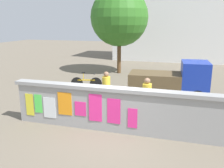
{
  "coord_description": "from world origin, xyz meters",
  "views": [
    {
      "loc": [
        2.05,
        -7.35,
        3.59
      ],
      "look_at": [
        -0.79,
        2.2,
        1.06
      ],
      "focal_mm": 39.09,
      "sensor_mm": 36.0,
      "label": 1
    }
  ],
  "objects_px": {
    "auto_rickshaw_truck": "(172,81)",
    "motorcycle": "(67,95)",
    "person_bystander": "(106,86)",
    "person_walking": "(147,95)",
    "bicycle_far": "(86,83)",
    "tree_roadside": "(119,17)"
  },
  "relations": [
    {
      "from": "auto_rickshaw_truck",
      "to": "motorcycle",
      "type": "xyz_separation_m",
      "value": [
        -4.42,
        -2.17,
        -0.44
      ]
    },
    {
      "from": "auto_rickshaw_truck",
      "to": "motorcycle",
      "type": "distance_m",
      "value": 4.94
    },
    {
      "from": "person_bystander",
      "to": "motorcycle",
      "type": "bearing_deg",
      "value": -179.58
    },
    {
      "from": "person_walking",
      "to": "person_bystander",
      "type": "relative_size",
      "value": 1.0
    },
    {
      "from": "motorcycle",
      "to": "person_bystander",
      "type": "height_order",
      "value": "person_bystander"
    },
    {
      "from": "bicycle_far",
      "to": "person_walking",
      "type": "height_order",
      "value": "person_walking"
    },
    {
      "from": "auto_rickshaw_truck",
      "to": "bicycle_far",
      "type": "relative_size",
      "value": 2.21
    },
    {
      "from": "motorcycle",
      "to": "person_bystander",
      "type": "bearing_deg",
      "value": 0.42
    },
    {
      "from": "bicycle_far",
      "to": "tree_roadside",
      "type": "distance_m",
      "value": 6.0
    },
    {
      "from": "person_walking",
      "to": "person_bystander",
      "type": "bearing_deg",
      "value": 158.69
    },
    {
      "from": "bicycle_far",
      "to": "tree_roadside",
      "type": "bearing_deg",
      "value": 83.16
    },
    {
      "from": "auto_rickshaw_truck",
      "to": "person_bystander",
      "type": "relative_size",
      "value": 2.28
    },
    {
      "from": "motorcycle",
      "to": "tree_roadside",
      "type": "bearing_deg",
      "value": 86.97
    },
    {
      "from": "person_walking",
      "to": "person_bystander",
      "type": "height_order",
      "value": "same"
    },
    {
      "from": "motorcycle",
      "to": "person_walking",
      "type": "bearing_deg",
      "value": -10.72
    },
    {
      "from": "motorcycle",
      "to": "tree_roadside",
      "type": "xyz_separation_m",
      "value": [
        0.4,
        7.51,
        3.46
      ]
    },
    {
      "from": "auto_rickshaw_truck",
      "to": "person_walking",
      "type": "bearing_deg",
      "value": -105.08
    },
    {
      "from": "auto_rickshaw_truck",
      "to": "tree_roadside",
      "type": "xyz_separation_m",
      "value": [
        -4.03,
        5.35,
        3.02
      ]
    },
    {
      "from": "person_bystander",
      "to": "tree_roadside",
      "type": "bearing_deg",
      "value": 100.92
    },
    {
      "from": "motorcycle",
      "to": "person_bystander",
      "type": "xyz_separation_m",
      "value": [
        1.84,
        0.01,
        0.52
      ]
    },
    {
      "from": "auto_rickshaw_truck",
      "to": "bicycle_far",
      "type": "bearing_deg",
      "value": 173.23
    },
    {
      "from": "bicycle_far",
      "to": "person_bystander",
      "type": "xyz_separation_m",
      "value": [
        2.02,
        -2.7,
        0.62
      ]
    }
  ]
}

